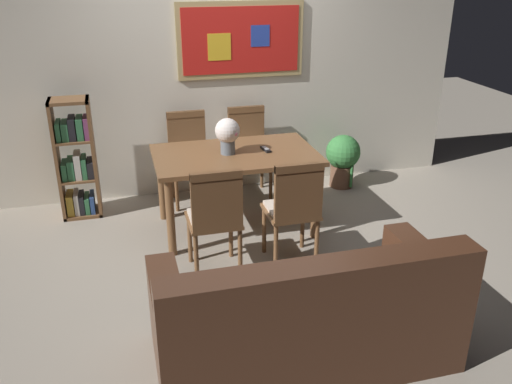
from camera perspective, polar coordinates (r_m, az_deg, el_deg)
The scene contains 12 objects.
ground_plane at distance 4.68m, azimuth -0.32°, elevation -6.05°, with size 12.00×12.00×0.00m, color gray.
wall_back_with_painting at distance 5.61m, azimuth -4.18°, elevation 13.12°, with size 5.20×0.14×2.60m.
dining_table at distance 4.80m, azimuth -2.17°, elevation 3.05°, with size 1.43×0.88×0.73m.
dining_chair_far_right at distance 5.60m, azimuth -0.79°, elevation 5.06°, with size 0.40×0.41×0.91m.
dining_chair_near_right at distance 4.23m, azimuth 4.02°, elevation -1.31°, with size 0.40×0.41×0.91m.
dining_chair_near_left at distance 4.09m, azimuth -4.34°, elevation -2.23°, with size 0.40×0.41×0.91m.
dining_chair_far_left at distance 5.47m, azimuth -7.11°, elevation 4.41°, with size 0.40×0.41×0.91m.
leather_couch at distance 3.36m, azimuth 5.19°, elevation -13.12°, with size 1.80×0.84×0.84m.
bookshelf at distance 5.36m, azimuth -18.36°, elevation 3.00°, with size 0.36×0.28×1.14m.
potted_ivy at distance 5.91m, azimuth 9.13°, elevation 3.58°, with size 0.37×0.37×0.58m.
flower_vase at distance 4.70m, azimuth -3.02°, elevation 6.20°, with size 0.22×0.22×0.32m.
tv_remote at distance 4.82m, azimuth 1.03°, elevation 4.53°, with size 0.07×0.16×0.02m.
Camera 1 is at (-1.02, -3.95, 2.30)m, focal length 37.97 mm.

